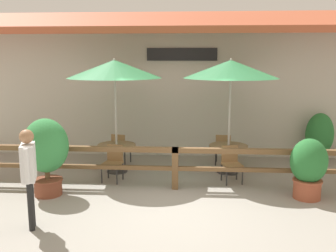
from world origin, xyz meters
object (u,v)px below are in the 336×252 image
potted_plant_broad_leaf (46,151)px  chair_near_streetside (113,161)px  potted_plant_tall_tropical (308,167)px  patio_umbrella_middle (231,69)px  pedestrian (28,166)px  dining_table_middle (228,151)px  chair_middle_streetside (231,162)px  chair_middle_wallside (223,148)px  patio_umbrella_near (115,69)px  potted_plant_corner_fern (319,136)px  chair_near_wallside (120,147)px  dining_table_near (117,150)px

potted_plant_broad_leaf → chair_near_streetside: bearing=41.3°
potted_plant_broad_leaf → potted_plant_tall_tropical: 5.47m
potted_plant_broad_leaf → potted_plant_tall_tropical: potted_plant_broad_leaf is taller
potted_plant_broad_leaf → potted_plant_tall_tropical: (5.46, 0.17, -0.30)m
patio_umbrella_middle → pedestrian: bearing=-136.6°
dining_table_middle → chair_middle_streetside: chair_middle_streetside is taller
patio_umbrella_middle → dining_table_middle: 2.05m
chair_middle_streetside → pedestrian: bearing=-157.3°
chair_near_streetside → patio_umbrella_middle: (2.79, 0.82, 2.14)m
potted_plant_broad_leaf → chair_middle_wallside: bearing=33.5°
patio_umbrella_near → potted_plant_tall_tropical: 5.01m
potted_plant_broad_leaf → potted_plant_corner_fern: bearing=24.8°
patio_umbrella_near → chair_middle_streetside: (2.85, -0.62, -2.14)m
dining_table_middle → chair_middle_streetside: bearing=-89.8°
chair_near_wallside → chair_middle_streetside: 3.19m
dining_table_middle → pedestrian: size_ratio=0.56×
dining_table_middle → chair_middle_wallside: chair_middle_wallside is taller
potted_plant_tall_tropical → dining_table_middle: bearing=131.2°
potted_plant_broad_leaf → pedestrian: 1.63m
chair_middle_streetside → potted_plant_broad_leaf: potted_plant_broad_leaf is taller
chair_near_streetside → chair_middle_wallside: 3.12m
pedestrian → potted_plant_broad_leaf: bearing=-6.5°
chair_near_streetside → chair_near_wallside: 1.42m
chair_middle_wallside → potted_plant_tall_tropical: bearing=129.8°
patio_umbrella_middle → pedestrian: (-3.64, -3.45, -1.51)m
chair_near_wallside → potted_plant_broad_leaf: 2.74m
chair_middle_wallside → pedestrian: pedestrian is taller
chair_middle_streetside → potted_plant_broad_leaf: bearing=-178.1°
chair_middle_streetside → potted_plant_tall_tropical: potted_plant_tall_tropical is taller
patio_umbrella_near → patio_umbrella_middle: bearing=2.2°
patio_umbrella_near → potted_plant_corner_fern: bearing=13.4°
chair_near_wallside → dining_table_middle: 2.96m
chair_near_wallside → patio_umbrella_middle: 3.65m
dining_table_middle → potted_plant_broad_leaf: size_ratio=0.59×
dining_table_middle → chair_middle_streetside: size_ratio=1.14×
patio_umbrella_middle → chair_middle_wallside: patio_umbrella_middle is taller
chair_middle_wallside → potted_plant_corner_fern: bearing=-163.1°
patio_umbrella_middle → potted_plant_tall_tropical: 2.98m
pedestrian → chair_middle_wallside: bearing=-59.0°
chair_near_streetside → patio_umbrella_middle: 3.61m
potted_plant_broad_leaf → dining_table_middle: bearing=25.1°
chair_near_wallside → chair_middle_wallside: (2.82, 0.12, 0.00)m
chair_middle_streetside → chair_middle_wallside: 1.45m
pedestrian → dining_table_near: bearing=-31.8°
chair_middle_streetside → potted_plant_corner_fern: 3.27m
dining_table_near → potted_plant_tall_tropical: 4.61m
patio_umbrella_middle → chair_middle_streetside: patio_umbrella_middle is taller
patio_umbrella_near → chair_middle_streetside: 3.62m
chair_near_streetside → chair_middle_wallside: (2.72, 1.54, 0.00)m
dining_table_near → chair_near_streetside: (0.06, -0.71, -0.09)m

